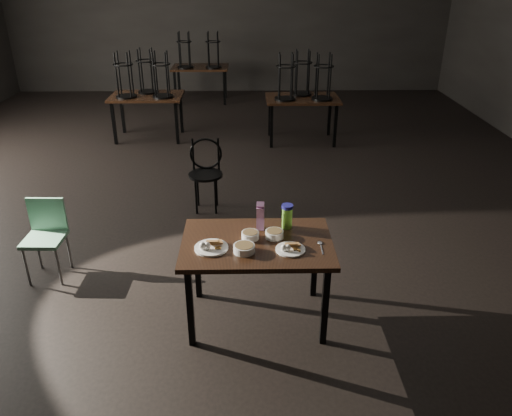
{
  "coord_description": "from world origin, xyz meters",
  "views": [
    {
      "loc": [
        0.4,
        -5.96,
        2.73
      ],
      "look_at": [
        0.47,
        -2.13,
        0.85
      ],
      "focal_mm": 35.0,
      "sensor_mm": 36.0,
      "label": 1
    }
  ],
  "objects_px": {
    "bentwood_chair": "(206,169)",
    "school_chair": "(46,231)",
    "juice_carton": "(260,216)",
    "water_bottle": "(287,216)",
    "main_table": "(257,250)"
  },
  "relations": [
    {
      "from": "juice_carton",
      "to": "main_table",
      "type": "bearing_deg",
      "value": -98.75
    },
    {
      "from": "juice_carton",
      "to": "school_chair",
      "type": "height_order",
      "value": "juice_carton"
    },
    {
      "from": "water_bottle",
      "to": "school_chair",
      "type": "xyz_separation_m",
      "value": [
        -2.23,
        0.5,
        -0.4
      ]
    },
    {
      "from": "bentwood_chair",
      "to": "school_chair",
      "type": "distance_m",
      "value": 2.02
    },
    {
      "from": "school_chair",
      "to": "main_table",
      "type": "bearing_deg",
      "value": -18.19
    },
    {
      "from": "juice_carton",
      "to": "water_bottle",
      "type": "xyz_separation_m",
      "value": [
        0.22,
        0.02,
        -0.01
      ]
    },
    {
      "from": "water_bottle",
      "to": "bentwood_chair",
      "type": "distance_m",
      "value": 2.15
    },
    {
      "from": "main_table",
      "to": "bentwood_chair",
      "type": "distance_m",
      "value": 2.26
    },
    {
      "from": "bentwood_chair",
      "to": "school_chair",
      "type": "height_order",
      "value": "bentwood_chair"
    },
    {
      "from": "school_chair",
      "to": "water_bottle",
      "type": "bearing_deg",
      "value": -10.63
    },
    {
      "from": "juice_carton",
      "to": "bentwood_chair",
      "type": "height_order",
      "value": "juice_carton"
    },
    {
      "from": "juice_carton",
      "to": "water_bottle",
      "type": "height_order",
      "value": "juice_carton"
    },
    {
      "from": "juice_carton",
      "to": "school_chair",
      "type": "bearing_deg",
      "value": 165.63
    },
    {
      "from": "juice_carton",
      "to": "water_bottle",
      "type": "relative_size",
      "value": 1.19
    },
    {
      "from": "main_table",
      "to": "water_bottle",
      "type": "relative_size",
      "value": 5.73
    }
  ]
}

